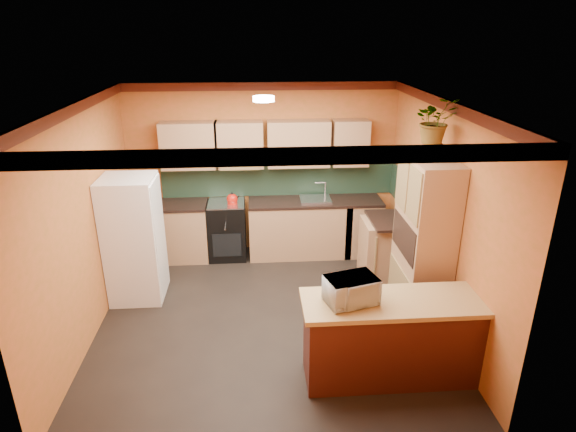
# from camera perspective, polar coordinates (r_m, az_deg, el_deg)

# --- Properties ---
(room_shell) EXTENTS (4.24, 4.24, 2.72)m
(room_shell) POSITION_cam_1_polar(r_m,az_deg,el_deg) (5.73, -2.51, 7.60)
(room_shell) COLOR black
(room_shell) RESTS_ON ground
(base_cabinets_back) EXTENTS (3.65, 0.60, 0.88)m
(base_cabinets_back) POSITION_cam_1_polar(r_m,az_deg,el_deg) (7.70, -2.54, -1.61)
(base_cabinets_back) COLOR tan
(base_cabinets_back) RESTS_ON ground
(countertop_back) EXTENTS (3.65, 0.62, 0.04)m
(countertop_back) POSITION_cam_1_polar(r_m,az_deg,el_deg) (7.53, -2.60, 1.61)
(countertop_back) COLOR black
(countertop_back) RESTS_ON base_cabinets_back
(stove) EXTENTS (0.58, 0.58, 0.91)m
(stove) POSITION_cam_1_polar(r_m,az_deg,el_deg) (7.71, -7.20, -1.63)
(stove) COLOR black
(stove) RESTS_ON ground
(kettle) EXTENTS (0.22, 0.22, 0.18)m
(kettle) POSITION_cam_1_polar(r_m,az_deg,el_deg) (7.46, -6.64, 2.09)
(kettle) COLOR red
(kettle) RESTS_ON stove
(sink) EXTENTS (0.48, 0.40, 0.03)m
(sink) POSITION_cam_1_polar(r_m,az_deg,el_deg) (7.58, 3.26, 2.00)
(sink) COLOR silver
(sink) RESTS_ON countertop_back
(base_cabinets_right) EXTENTS (0.60, 0.80, 0.88)m
(base_cabinets_right) POSITION_cam_1_polar(r_m,az_deg,el_deg) (7.17, 11.93, -3.92)
(base_cabinets_right) COLOR tan
(base_cabinets_right) RESTS_ON ground
(countertop_right) EXTENTS (0.62, 0.80, 0.04)m
(countertop_right) POSITION_cam_1_polar(r_m,az_deg,el_deg) (6.99, 12.22, -0.51)
(countertop_right) COLOR black
(countertop_right) RESTS_ON base_cabinets_right
(fridge) EXTENTS (0.68, 0.66, 1.70)m
(fridge) POSITION_cam_1_polar(r_m,az_deg,el_deg) (6.67, -17.83, -2.65)
(fridge) COLOR white
(fridge) RESTS_ON ground
(pantry) EXTENTS (0.48, 0.90, 2.10)m
(pantry) POSITION_cam_1_polar(r_m,az_deg,el_deg) (5.96, 15.71, -3.25)
(pantry) COLOR tan
(pantry) RESTS_ON ground
(fern_pot) EXTENTS (0.22, 0.22, 0.16)m
(fern_pot) POSITION_cam_1_polar(r_m,az_deg,el_deg) (5.64, 16.70, 7.44)
(fern_pot) COLOR maroon
(fern_pot) RESTS_ON pantry
(fern) EXTENTS (0.46, 0.40, 0.51)m
(fern) POSITION_cam_1_polar(r_m,az_deg,el_deg) (5.57, 17.07, 10.80)
(fern) COLOR tan
(fern) RESTS_ON fern_pot
(breakfast_bar) EXTENTS (1.80, 0.55, 0.88)m
(breakfast_bar) POSITION_cam_1_polar(r_m,az_deg,el_deg) (5.25, 12.31, -14.29)
(breakfast_bar) COLOR #43190F
(breakfast_bar) RESTS_ON ground
(bar_top) EXTENTS (1.90, 0.65, 0.05)m
(bar_top) POSITION_cam_1_polar(r_m,az_deg,el_deg) (4.99, 12.73, -9.95)
(bar_top) COLOR tan
(bar_top) RESTS_ON breakfast_bar
(microwave) EXTENTS (0.56, 0.45, 0.27)m
(microwave) POSITION_cam_1_polar(r_m,az_deg,el_deg) (4.80, 7.48, -8.70)
(microwave) COLOR white
(microwave) RESTS_ON bar_top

